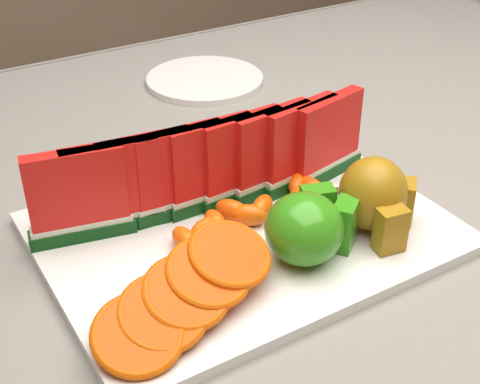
{
  "coord_description": "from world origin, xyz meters",
  "views": [
    {
      "loc": [
        -0.38,
        -0.55,
        1.17
      ],
      "look_at": [
        -0.09,
        -0.07,
        0.81
      ],
      "focal_mm": 50.0,
      "sensor_mm": 36.0,
      "label": 1
    }
  ],
  "objects_px": {
    "platter": "(244,231)",
    "apple_cluster": "(309,227)",
    "side_plate": "(205,80)",
    "pear_cluster": "(376,196)"
  },
  "relations": [
    {
      "from": "apple_cluster",
      "to": "pear_cluster",
      "type": "relative_size",
      "value": 1.18
    },
    {
      "from": "platter",
      "to": "apple_cluster",
      "type": "xyz_separation_m",
      "value": [
        0.03,
        -0.07,
        0.04
      ]
    },
    {
      "from": "platter",
      "to": "side_plate",
      "type": "height_order",
      "value": "platter"
    },
    {
      "from": "platter",
      "to": "pear_cluster",
      "type": "xyz_separation_m",
      "value": [
        0.11,
        -0.07,
        0.04
      ]
    },
    {
      "from": "apple_cluster",
      "to": "platter",
      "type": "bearing_deg",
      "value": 111.63
    },
    {
      "from": "side_plate",
      "to": "pear_cluster",
      "type": "bearing_deg",
      "value": -96.03
    },
    {
      "from": "platter",
      "to": "apple_cluster",
      "type": "relative_size",
      "value": 3.67
    },
    {
      "from": "platter",
      "to": "pear_cluster",
      "type": "bearing_deg",
      "value": -31.74
    },
    {
      "from": "pear_cluster",
      "to": "side_plate",
      "type": "height_order",
      "value": "pear_cluster"
    },
    {
      "from": "platter",
      "to": "apple_cluster",
      "type": "distance_m",
      "value": 0.09
    }
  ]
}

